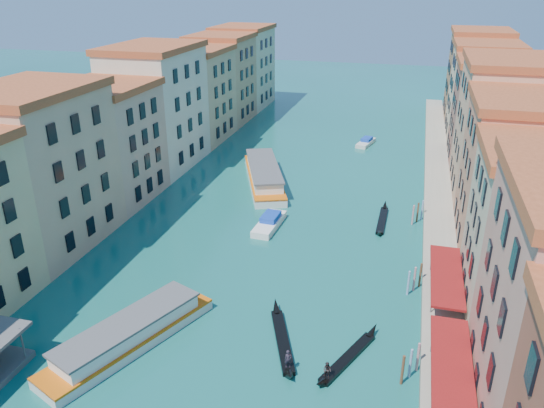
{
  "coord_description": "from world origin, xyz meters",
  "views": [
    {
      "loc": [
        17.17,
        -11.46,
        31.64
      ],
      "look_at": [
        2.28,
        43.26,
        6.99
      ],
      "focal_mm": 35.0,
      "sensor_mm": 36.0,
      "label": 1
    }
  ],
  "objects": [
    {
      "name": "gondola_fore",
      "position": [
        7.55,
        27.58,
        0.4
      ],
      "size": [
        5.26,
        11.46,
        2.39
      ],
      "rotation": [
        0.0,
        0.0,
        0.38
      ],
      "color": "black",
      "rests_on": "ground"
    },
    {
      "name": "restaurant_awnings",
      "position": [
        22.19,
        23.0,
        2.99
      ],
      "size": [
        3.2,
        44.55,
        3.12
      ],
      "color": "maroon",
      "rests_on": "ground"
    },
    {
      "name": "quay",
      "position": [
        22.0,
        65.0,
        0.5
      ],
      "size": [
        4.0,
        140.0,
        1.0
      ],
      "primitive_type": "cube",
      "color": "gray",
      "rests_on": "ground"
    },
    {
      "name": "left_bank_palazzos",
      "position": [
        -26.0,
        64.68,
        9.71
      ],
      "size": [
        12.8,
        128.4,
        21.0
      ],
      "color": "beige",
      "rests_on": "ground"
    },
    {
      "name": "vaporetto_far",
      "position": [
        -5.54,
        66.94,
        1.43
      ],
      "size": [
        12.41,
        21.55,
        3.17
      ],
      "rotation": [
        0.0,
        0.0,
        0.38
      ],
      "color": "white",
      "rests_on": "ground"
    },
    {
      "name": "gondola_right",
      "position": [
        13.68,
        26.63,
        0.41
      ],
      "size": [
        4.99,
        10.12,
        2.13
      ],
      "rotation": [
        0.0,
        0.0,
        -0.41
      ],
      "color": "black",
      "rests_on": "ground"
    },
    {
      "name": "right_bank_palazzos",
      "position": [
        30.0,
        65.0,
        9.75
      ],
      "size": [
        12.8,
        128.4,
        21.0
      ],
      "color": "brown",
      "rests_on": "ground"
    },
    {
      "name": "vaporetto_near",
      "position": [
        -6.0,
        23.65,
        1.19
      ],
      "size": [
        10.5,
        17.92,
        2.64
      ],
      "rotation": [
        0.0,
        0.0,
        -0.39
      ],
      "color": "silver",
      "rests_on": "ground"
    },
    {
      "name": "motorboat_mid",
      "position": [
        -0.24,
        51.24,
        0.64
      ],
      "size": [
        2.97,
        8.12,
        1.65
      ],
      "rotation": [
        0.0,
        0.0,
        -0.06
      ],
      "color": "white",
      "rests_on": "ground"
    },
    {
      "name": "gondola_far",
      "position": [
        14.46,
        57.01,
        0.32
      ],
      "size": [
        1.1,
        11.14,
        1.58
      ],
      "rotation": [
        0.0,
        0.0,
        -0.01
      ],
      "color": "black",
      "rests_on": "ground"
    },
    {
      "name": "motorboat_far",
      "position": [
        8.44,
        92.86,
        0.53
      ],
      "size": [
        3.52,
        6.92,
        1.37
      ],
      "rotation": [
        0.0,
        0.0,
        -0.23
      ],
      "color": "silver",
      "rests_on": "ground"
    },
    {
      "name": "mooring_poles_right",
      "position": [
        19.1,
        28.8,
        1.3
      ],
      "size": [
        1.44,
        54.24,
        3.2
      ],
      "color": "brown",
      "rests_on": "ground"
    }
  ]
}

